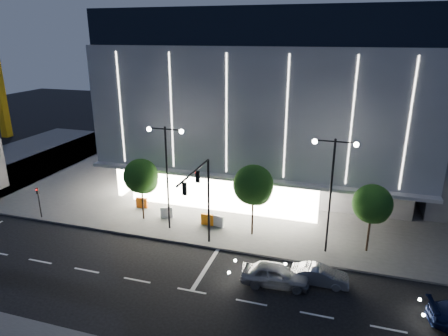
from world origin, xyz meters
TOP-DOWN VIEW (x-y plane):
  - ground at (0.00, 0.00)m, footprint 160.00×160.00m
  - sidewalk_museum at (5.00, 24.00)m, footprint 70.00×40.00m
  - museum at (2.98, 22.31)m, footprint 30.00×25.80m
  - traffic_mast at (1.00, 3.34)m, footprint 0.33×5.89m
  - street_lamp_west at (-3.00, 6.00)m, footprint 3.16×0.36m
  - street_lamp_east at (10.00, 6.00)m, footprint 3.16×0.36m
  - ped_signal_far at (-15.00, 4.50)m, footprint 0.22×0.24m
  - tree_left at (-5.97, 7.02)m, footprint 3.02×3.02m
  - tree_mid at (4.03, 7.02)m, footprint 3.25×3.25m
  - tree_right at (13.03, 7.02)m, footprint 2.91×2.91m
  - car_lead at (7.05, 0.80)m, footprint 4.71×2.26m
  - car_second at (9.87, 1.80)m, footprint 3.84×1.44m
  - barrier_a at (-7.29, 9.05)m, footprint 1.11×0.29m
  - barrier_b at (-4.11, 7.79)m, footprint 1.12×0.62m
  - barrier_c at (-0.11, 7.51)m, footprint 1.11×0.28m
  - barrier_d at (0.86, 7.52)m, footprint 1.13×0.50m

SIDE VIEW (x-z plane):
  - ground at x=0.00m, z-range 0.00..0.00m
  - sidewalk_museum at x=5.00m, z-range 0.00..0.15m
  - car_second at x=9.87m, z-range 0.00..1.25m
  - barrier_a at x=-7.29m, z-range 0.15..1.15m
  - barrier_b at x=-4.11m, z-range 0.15..1.15m
  - barrier_c at x=-0.11m, z-range 0.15..1.15m
  - barrier_d at x=0.86m, z-range 0.15..1.15m
  - car_lead at x=7.05m, z-range 0.00..1.55m
  - ped_signal_far at x=-15.00m, z-range 0.39..3.39m
  - tree_right at x=13.03m, z-range 1.13..6.64m
  - tree_left at x=-5.97m, z-range 1.17..6.90m
  - tree_mid at x=4.03m, z-range 1.26..7.41m
  - traffic_mast at x=1.00m, z-range 1.49..8.56m
  - street_lamp_west at x=-3.00m, z-range 1.46..10.46m
  - street_lamp_east at x=10.00m, z-range 1.46..10.46m
  - museum at x=2.98m, z-range 0.27..18.27m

